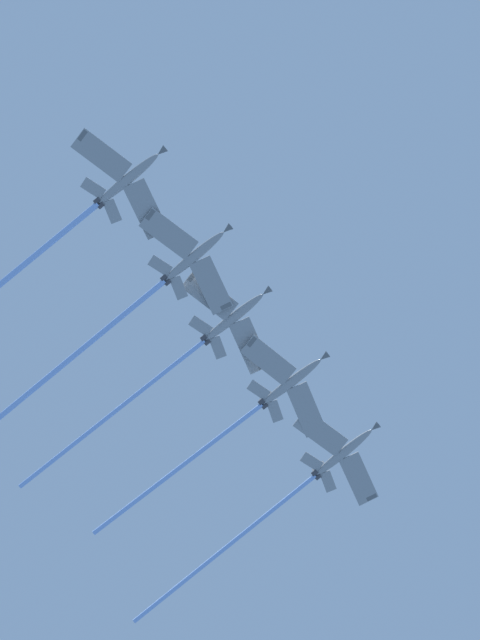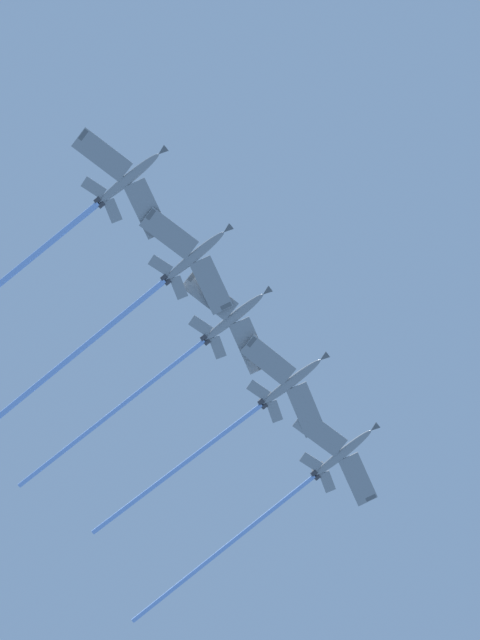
# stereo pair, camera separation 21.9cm
# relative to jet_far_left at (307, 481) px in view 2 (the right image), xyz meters

# --- Properties ---
(jet_far_left) EXTENTS (49.14, 24.49, 9.96)m
(jet_far_left) POSITION_rel_jet_far_left_xyz_m (0.00, 0.00, 0.00)
(jet_far_left) COLOR gray
(jet_inner_left) EXTENTS (45.45, 21.92, 9.60)m
(jet_inner_left) POSITION_rel_jet_far_left_xyz_m (-3.58, -15.13, 0.14)
(jet_inner_left) COLOR gray
(jet_centre) EXTENTS (48.26, 23.40, 10.54)m
(jet_centre) POSITION_rel_jet_far_left_xyz_m (-9.48, -27.93, 1.08)
(jet_centre) COLOR gray
(jet_inner_right) EXTENTS (44.34, 22.99, 9.87)m
(jet_inner_right) POSITION_rel_jet_far_left_xyz_m (-12.88, -39.16, 0.14)
(jet_inner_right) COLOR gray
(jet_far_right) EXTENTS (44.57, 23.07, 9.24)m
(jet_far_right) POSITION_rel_jet_far_left_xyz_m (-19.19, -53.63, 0.67)
(jet_far_right) COLOR gray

